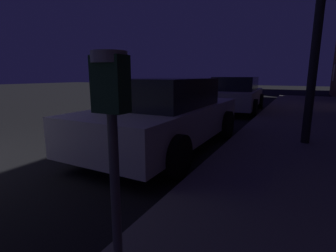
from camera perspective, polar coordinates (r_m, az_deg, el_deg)
parking_meter at (r=1.38m, az=-12.75°, el=1.48°), size 0.19×0.19×1.46m
car_white at (r=5.08m, az=-0.55°, el=2.74°), size 2.02×4.32×1.43m
car_silver at (r=10.93m, az=15.34°, el=7.04°), size 2.18×4.50×1.43m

